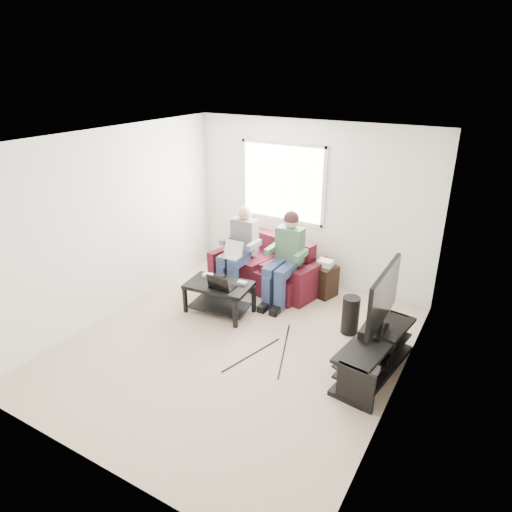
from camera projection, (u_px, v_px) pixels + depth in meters
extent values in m
plane|color=#BEA994|center=(236.00, 344.00, 5.90)|extent=(4.50, 4.50, 0.00)
plane|color=white|center=(232.00, 140.00, 4.89)|extent=(4.50, 4.50, 0.00)
plane|color=white|center=(311.00, 205.00, 7.19)|extent=(4.50, 0.00, 4.50)
plane|color=white|center=(80.00, 345.00, 3.60)|extent=(4.50, 0.00, 4.50)
plane|color=white|center=(112.00, 224.00, 6.32)|extent=(0.00, 4.50, 4.50)
plane|color=white|center=(405.00, 290.00, 4.47)|extent=(0.00, 4.50, 4.50)
cube|color=white|center=(283.00, 182.00, 7.30)|extent=(1.40, 0.01, 1.20)
cube|color=silver|center=(282.00, 183.00, 7.29)|extent=(1.48, 0.04, 1.28)
cube|color=#481215|center=(269.00, 276.00, 7.34)|extent=(1.50, 1.01, 0.39)
cube|color=#481215|center=(278.00, 247.00, 7.44)|extent=(1.39, 0.48, 0.40)
cube|color=#481215|center=(229.00, 262.00, 7.66)|extent=(0.32, 0.85, 0.56)
cube|color=#481215|center=(313.00, 282.00, 6.96)|extent=(0.32, 0.85, 0.56)
cube|color=#481215|center=(250.00, 258.00, 7.39)|extent=(0.77, 0.74, 0.10)
cube|color=#481215|center=(288.00, 267.00, 7.07)|extent=(0.77, 0.74, 0.10)
cube|color=navy|center=(228.00, 258.00, 7.11)|extent=(0.16, 0.45, 0.14)
cube|color=navy|center=(239.00, 260.00, 7.02)|extent=(0.16, 0.45, 0.14)
cube|color=navy|center=(222.00, 280.00, 7.08)|extent=(0.13, 0.13, 0.49)
cube|color=navy|center=(233.00, 283.00, 6.99)|extent=(0.13, 0.13, 0.49)
cube|color=slate|center=(245.00, 236.00, 7.21)|extent=(0.40, 0.22, 0.55)
sphere|color=tan|center=(245.00, 213.00, 7.08)|extent=(0.22, 0.22, 0.22)
cube|color=navy|center=(274.00, 268.00, 6.74)|extent=(0.16, 0.45, 0.14)
cube|color=navy|center=(286.00, 271.00, 6.65)|extent=(0.16, 0.45, 0.14)
cube|color=navy|center=(267.00, 292.00, 6.71)|extent=(0.13, 0.13, 0.49)
cube|color=navy|center=(279.00, 295.00, 6.62)|extent=(0.13, 0.13, 0.49)
cube|color=#565859|center=(290.00, 245.00, 6.84)|extent=(0.40, 0.22, 0.55)
sphere|color=tan|center=(291.00, 221.00, 6.72)|extent=(0.22, 0.22, 0.22)
sphere|color=#351A1F|center=(291.00, 219.00, 6.70)|extent=(0.23, 0.23, 0.23)
cube|color=black|center=(219.00, 285.00, 6.51)|extent=(0.98, 0.67, 0.05)
cube|color=black|center=(220.00, 306.00, 6.64)|extent=(0.89, 0.58, 0.02)
cube|color=black|center=(185.00, 299.00, 6.60)|extent=(0.05, 0.05, 0.41)
cube|color=black|center=(235.00, 314.00, 6.20)|extent=(0.05, 0.05, 0.41)
cube|color=black|center=(206.00, 286.00, 7.00)|extent=(0.05, 0.05, 0.41)
cube|color=black|center=(254.00, 299.00, 6.60)|extent=(0.05, 0.05, 0.41)
cube|color=silver|center=(208.00, 275.00, 6.72)|extent=(0.16, 0.12, 0.04)
cube|color=black|center=(220.00, 276.00, 6.68)|extent=(0.15, 0.10, 0.04)
cube|color=gray|center=(242.00, 283.00, 6.47)|extent=(0.15, 0.11, 0.04)
cube|color=black|center=(376.00, 339.00, 5.21)|extent=(0.61, 1.45, 0.04)
cube|color=black|center=(375.00, 354.00, 5.30)|extent=(0.57, 1.39, 0.03)
cube|color=black|center=(373.00, 369.00, 5.37)|extent=(0.61, 1.45, 0.06)
cube|color=black|center=(355.00, 388.00, 4.75)|extent=(0.42, 0.10, 0.47)
cube|color=black|center=(390.00, 327.00, 5.84)|extent=(0.42, 0.10, 0.47)
cube|color=black|center=(379.00, 332.00, 5.28)|extent=(0.12, 0.40, 0.04)
cube|color=black|center=(380.00, 326.00, 5.25)|extent=(0.06, 0.06, 0.12)
cube|color=black|center=(384.00, 296.00, 5.10)|extent=(0.05, 1.10, 0.65)
cube|color=#E5356E|center=(381.00, 295.00, 5.11)|extent=(0.01, 1.01, 0.58)
cube|color=black|center=(369.00, 327.00, 5.32)|extent=(0.12, 0.50, 0.10)
cylinder|color=#B5724E|center=(388.00, 308.00, 5.71)|extent=(0.08, 0.08, 0.12)
cube|color=silver|center=(364.00, 370.00, 4.96)|extent=(0.30, 0.22, 0.06)
cube|color=gray|center=(382.00, 338.00, 5.51)|extent=(0.34, 0.26, 0.08)
cube|color=black|center=(374.00, 353.00, 5.24)|extent=(0.38, 0.30, 0.07)
cylinder|color=black|center=(350.00, 315.00, 6.07)|extent=(0.23, 0.23, 0.53)
cube|color=black|center=(347.00, 362.00, 5.52)|extent=(0.29, 0.44, 0.02)
cube|color=black|center=(324.00, 281.00, 7.07)|extent=(0.33, 0.33, 0.49)
cube|color=silver|center=(325.00, 263.00, 6.95)|extent=(0.22, 0.18, 0.10)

